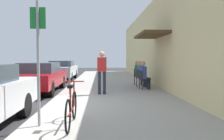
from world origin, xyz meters
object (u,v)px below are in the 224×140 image
seated_patron_2 (138,72)px  pedestrian_standing (102,69)px  parking_meter (70,75)px  cafe_chair_1 (140,77)px  street_sign (38,54)px  seated_patron_0 (144,74)px  seated_patron_1 (141,73)px  cafe_chair_0 (143,78)px  bicycle_0 (71,109)px  parked_car_2 (62,70)px  cafe_chair_2 (137,75)px  parked_car_1 (39,77)px

seated_patron_2 → pedestrian_standing: 3.73m
parking_meter → cafe_chair_1: size_ratio=1.52×
street_sign → seated_patron_0: bearing=59.3°
pedestrian_standing → parking_meter: bearing=173.5°
seated_patron_0 → seated_patron_1: 0.81m
seated_patron_2 → pedestrian_standing: (-1.95, -3.17, 0.30)m
cafe_chair_0 → seated_patron_1: size_ratio=0.67×
parking_meter → street_sign: street_sign is taller
parking_meter → seated_patron_1: (3.23, 1.98, -0.07)m
bicycle_0 → cafe_chair_1: bearing=68.1°
seated_patron_2 → bicycle_0: bearing=-109.4°
seated_patron_1 → seated_patron_2: (-0.00, 1.04, 0.00)m
parked_car_2 → cafe_chair_2: bearing=-43.0°
seated_patron_0 → seated_patron_1: (0.00, 0.81, 0.00)m
parked_car_1 → seated_patron_2: size_ratio=3.41×
cafe_chair_1 → seated_patron_2: (0.06, 1.05, 0.19)m
pedestrian_standing → cafe_chair_1: bearing=48.3°
parked_car_2 → seated_patron_0: bearing=-52.6°
pedestrian_standing → cafe_chair_0: bearing=34.7°
parked_car_1 → cafe_chair_1: (4.72, 0.59, -0.08)m
bicycle_0 → cafe_chair_2: 7.83m
street_sign → seated_patron_1: size_ratio=2.02×
parked_car_2 → parking_meter: size_ratio=3.33×
cafe_chair_1 → seated_patron_1: (0.06, 0.01, 0.19)m
street_sign → cafe_chair_1: (3.22, 6.33, -1.02)m
street_sign → cafe_chair_2: 8.13m
cafe_chair_2 → cafe_chair_0: bearing=-90.0°
seated_patron_1 → pedestrian_standing: size_ratio=0.76×
parking_meter → pedestrian_standing: bearing=-6.5°
cafe_chair_1 → pedestrian_standing: pedestrian_standing is taller
parking_meter → parked_car_1: bearing=138.4°
seated_patron_1 → cafe_chair_2: seated_patron_1 is taller
parked_car_1 → cafe_chair_2: parked_car_1 is taller
bicycle_0 → cafe_chair_1: 6.83m
parked_car_1 → seated_patron_1: size_ratio=3.41×
seated_patron_1 → cafe_chair_2: bearing=93.2°
parked_car_1 → seated_patron_0: seated_patron_0 is taller
parked_car_1 → cafe_chair_0: bearing=-2.6°
parked_car_2 → pedestrian_standing: bearing=-69.5°
parked_car_1 → seated_patron_1: (4.78, 0.60, 0.11)m
seated_patron_2 → cafe_chair_0: bearing=-91.8°
cafe_chair_1 → cafe_chair_2: 1.06m
parked_car_2 → seated_patron_2: size_ratio=3.41×
bicycle_0 → seated_patron_2: seated_patron_2 is taller
parking_meter → bicycle_0: bearing=-81.9°
cafe_chair_2 → parked_car_2: bearing=137.0°
seated_patron_0 → seated_patron_1: same height
parked_car_2 → bicycle_0: (2.17, -11.80, -0.24)m
seated_patron_1 → cafe_chair_1: bearing=-169.5°
street_sign → parked_car_1: bearing=104.6°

